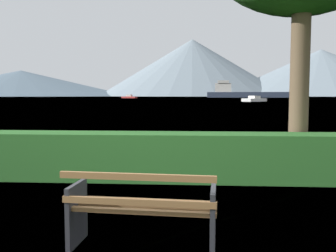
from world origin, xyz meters
name	(u,v)px	position (x,y,z in m)	size (l,w,h in m)	color
ground_plane	(144,247)	(0.00, 0.00, 0.00)	(1400.00, 1400.00, 0.00)	#567A38
water_surface	(192,97)	(0.00, 306.82, 0.00)	(620.00, 620.00, 0.00)	slate
park_bench	(142,210)	(0.00, -0.06, 0.42)	(1.60, 0.69, 0.87)	olive
hedge_row	(165,156)	(0.00, 3.18, 0.45)	(10.08, 0.80, 0.90)	#2D6B28
cargo_ship_large	(245,93)	(36.47, 253.71, 3.29)	(61.00, 15.27, 11.76)	#2D384C
fishing_boat_near	(129,97)	(-33.94, 196.28, 0.68)	(8.93, 5.51, 1.97)	#B2332D
sailboat_mid	(254,99)	(16.36, 92.02, 0.54)	(7.19, 7.81, 1.49)	silver
distant_hills	(196,73)	(6.63, 577.83, 35.58)	(791.93, 351.92, 89.62)	slate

